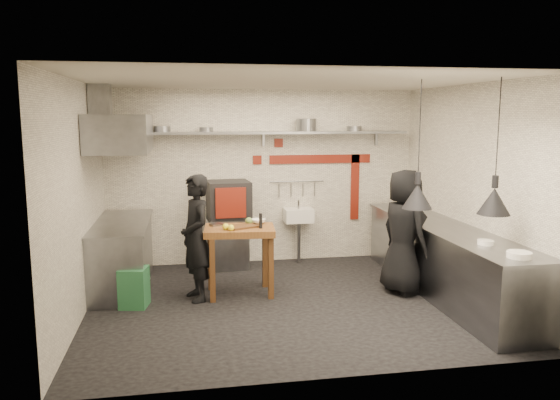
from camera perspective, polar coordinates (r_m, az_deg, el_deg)
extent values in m
plane|color=black|center=(7.17, 0.76, -10.63)|extent=(5.00, 5.00, 0.00)
plane|color=beige|center=(6.77, 0.80, 12.32)|extent=(5.00, 5.00, 0.00)
cube|color=white|center=(8.89, -1.76, 2.43)|extent=(5.00, 0.04, 2.80)
cube|color=white|center=(4.81, 5.47, -3.03)|extent=(5.00, 0.04, 2.80)
cube|color=white|center=(6.82, -20.31, -0.04)|extent=(0.04, 4.20, 2.80)
cube|color=white|center=(7.70, 19.39, 0.95)|extent=(0.04, 4.20, 2.80)
cube|color=maroon|center=(9.02, 4.25, 4.29)|extent=(1.70, 0.02, 0.14)
cube|color=maroon|center=(9.24, 7.82, 1.35)|extent=(0.14, 0.02, 1.10)
cube|color=maroon|center=(8.86, -0.15, 5.98)|extent=(0.14, 0.02, 0.14)
cube|color=maroon|center=(8.83, -2.39, 4.21)|extent=(0.14, 0.02, 0.14)
cube|color=slate|center=(8.66, -1.61, 7.04)|extent=(4.60, 0.34, 0.04)
cube|color=slate|center=(8.74, -14.24, 6.14)|extent=(0.04, 0.06, 0.24)
cube|color=slate|center=(8.81, -1.75, 6.42)|extent=(0.04, 0.06, 0.24)
cube|color=slate|center=(9.27, 10.02, 6.41)|extent=(0.04, 0.06, 0.24)
cylinder|color=slate|center=(8.57, -12.21, 7.27)|extent=(0.32, 0.32, 0.09)
cylinder|color=slate|center=(8.57, -7.72, 7.32)|extent=(0.26, 0.26, 0.07)
cylinder|color=slate|center=(8.78, 2.78, 7.84)|extent=(0.37, 0.37, 0.20)
cylinder|color=slate|center=(8.99, 7.77, 7.41)|extent=(0.30, 0.30, 0.08)
cube|color=slate|center=(8.68, -5.59, -4.46)|extent=(0.67, 0.61, 0.80)
cube|color=black|center=(8.54, -5.39, 0.04)|extent=(0.68, 0.64, 0.58)
cube|color=maroon|center=(8.22, -5.17, -0.30)|extent=(0.46, 0.06, 0.46)
cube|color=black|center=(8.27, -5.41, -0.25)|extent=(0.35, 0.04, 0.34)
cube|color=white|center=(8.90, 1.94, -1.60)|extent=(0.46, 0.34, 0.22)
cylinder|color=slate|center=(8.87, 1.94, -0.46)|extent=(0.03, 0.03, 0.14)
cylinder|color=slate|center=(8.95, 1.98, -4.42)|extent=(0.06, 0.06, 0.66)
cylinder|color=slate|center=(8.95, 1.77, 1.96)|extent=(0.90, 0.02, 0.02)
cube|color=slate|center=(7.71, 16.75, -6.11)|extent=(0.70, 3.80, 0.90)
cube|color=slate|center=(7.61, 16.90, -2.72)|extent=(0.76, 3.90, 0.03)
cylinder|color=white|center=(6.17, 23.73, -5.27)|extent=(0.33, 0.33, 0.07)
cylinder|color=white|center=(6.66, 20.69, -4.17)|extent=(0.24, 0.24, 0.05)
cube|color=slate|center=(7.98, -16.14, -5.59)|extent=(0.70, 1.90, 0.90)
cube|color=slate|center=(7.88, -16.28, -2.31)|extent=(0.76, 2.00, 0.03)
cube|color=slate|center=(7.74, -16.31, 6.71)|extent=(0.78, 1.60, 0.50)
cube|color=slate|center=(7.77, -18.29, 9.58)|extent=(0.28, 0.28, 0.50)
cube|color=#24633A|center=(7.18, -15.01, -8.81)|extent=(0.38, 0.38, 0.50)
cube|color=#543219|center=(7.25, -3.98, -2.78)|extent=(0.45, 0.39, 0.02)
cylinder|color=black|center=(7.16, -2.03, -2.19)|extent=(0.05, 0.05, 0.20)
sphere|color=yellow|center=(7.11, -5.69, -2.80)|extent=(0.11, 0.11, 0.09)
sphere|color=yellow|center=(7.05, -5.13, -2.91)|extent=(0.11, 0.11, 0.08)
sphere|color=olive|center=(7.42, -3.27, -2.21)|extent=(0.11, 0.11, 0.10)
cube|color=slate|center=(7.39, -6.62, -2.56)|extent=(0.21, 0.18, 0.03)
imported|color=white|center=(7.49, -2.28, -2.23)|extent=(0.25, 0.25, 0.06)
imported|color=black|center=(7.14, -8.78, -3.93)|extent=(0.55, 0.69, 1.65)
imported|color=black|center=(7.53, 12.81, -3.26)|extent=(0.74, 0.94, 1.68)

